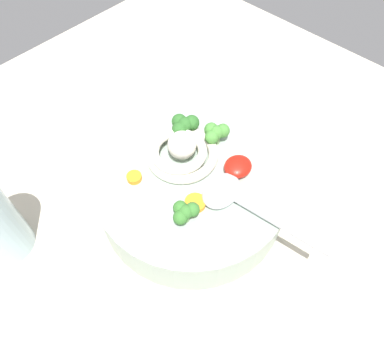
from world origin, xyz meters
TOP-DOWN VIEW (x-y plane):
  - table_slab at (0.00, 0.00)cm, footprint 92.02×92.02cm
  - soup_bowl at (2.53, 3.38)cm, footprint 26.50×26.50cm
  - noodle_pile at (1.11, -0.14)cm, footprint 11.10×10.88cm
  - soup_spoon at (1.74, 9.35)cm, footprint 6.52×17.50cm
  - chili_sauce_dollop at (-2.48, 7.12)cm, footprint 3.97×3.57cm
  - broccoli_floret_beside_chili at (-4.28, 1.53)cm, footprint 3.90×3.36cm
  - broccoli_floret_front at (7.77, 7.10)cm, footprint 3.57×3.08cm
  - broccoli_floret_rear at (-2.18, -2.62)cm, footprint 4.30×3.70cm
  - carrot_slice_extra_a at (8.02, -2.01)cm, footprint 2.02×2.02cm
  - carrot_slice_extra_b at (5.37, 6.59)cm, footprint 2.73×2.73cm
  - folded_napkin at (0.86, -20.44)cm, footprint 15.98×12.59cm

SIDE VIEW (x-z plane):
  - table_slab at x=0.00cm, z-range 0.00..2.57cm
  - folded_napkin at x=0.86cm, z-range 2.57..3.37cm
  - soup_bowl at x=2.53cm, z-range 2.67..9.13cm
  - carrot_slice_extra_b at x=5.37cm, z-range 9.02..9.71cm
  - carrot_slice_extra_a at x=8.02cm, z-range 9.02..9.77cm
  - soup_spoon at x=1.74cm, z-range 9.02..10.62cm
  - chili_sauce_dollop at x=-2.48cm, z-range 9.02..10.80cm
  - noodle_pile at x=1.11cm, z-range 8.18..12.64cm
  - broccoli_floret_front at x=7.77cm, z-range 9.38..12.20cm
  - broccoli_floret_beside_chili at x=-4.28cm, z-range 9.41..12.49cm
  - broccoli_floret_rear at x=-2.18cm, z-range 9.45..12.85cm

